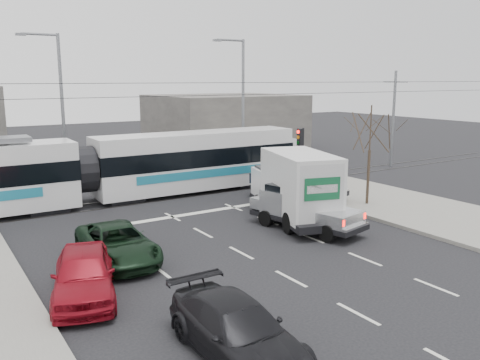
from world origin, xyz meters
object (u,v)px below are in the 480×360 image
traffic_signal (301,146)px  silver_pickup (301,207)px  bare_tree (370,132)px  box_truck (295,187)px  tram (83,171)px  navy_pickup (293,180)px  street_lamp_far (59,101)px  dark_car (237,330)px  street_lamp_near (241,98)px  green_car (117,243)px  red_car (84,274)px

traffic_signal → silver_pickup: traffic_signal is taller
bare_tree → box_truck: (-4.87, -0.19, -2.19)m
tram → navy_pickup: 10.99m
street_lamp_far → traffic_signal: bearing=-41.7°
bare_tree → silver_pickup: bare_tree is taller
bare_tree → dark_car: bare_tree is taller
traffic_signal → street_lamp_near: size_ratio=0.40×
navy_pickup → dark_car: navy_pickup is taller
street_lamp_near → street_lamp_far: size_ratio=1.00×
bare_tree → street_lamp_near: bearing=91.4°
box_truck → green_car: bearing=-159.5°
silver_pickup → navy_pickup: 5.46m
tram → silver_pickup: size_ratio=4.62×
traffic_signal → street_lamp_near: 7.91m
tram → red_car: size_ratio=5.70×
red_car → traffic_signal: bearing=44.0°
navy_pickup → green_car: 11.97m
red_car → street_lamp_far: bearing=94.8°
silver_pickup → street_lamp_near: bearing=55.5°
street_lamp_far → silver_pickup: (6.42, -14.69, -4.18)m
silver_pickup → green_car: size_ratio=1.16×
street_lamp_near → navy_pickup: street_lamp_near is taller
dark_car → silver_pickup: bearing=43.6°
tram → navy_pickup: (9.88, -4.76, -0.74)m
dark_car → navy_pickup: bearing=47.6°
box_truck → red_car: (-10.50, -3.12, -0.85)m
silver_pickup → dark_car: (-7.93, -7.34, -0.26)m
dark_car → box_truck: bearing=45.5°
silver_pickup → dark_car: silver_pickup is taller
street_lamp_near → street_lamp_far: same height
box_truck → dark_car: size_ratio=1.49×
bare_tree → street_lamp_far: (-11.79, 13.50, 1.32)m
red_car → bare_tree: bearing=29.0°
traffic_signal → tram: (-10.97, 4.04, -0.93)m
green_car → silver_pickup: bearing=-0.2°
street_lamp_far → dark_car: 22.53m
traffic_signal → navy_pickup: 2.13m
tram → green_car: tram is taller
street_lamp_far → bare_tree: bearing=-48.9°
tram → box_truck: bearing=-47.9°
navy_pickup → dark_car: size_ratio=1.18×
street_lamp_near → red_car: (-15.09, -14.80, -4.37)m
street_lamp_far → silver_pickup: 16.57m
silver_pickup → green_car: bearing=164.6°
traffic_signal → tram: 11.73m
street_lamp_near → dark_car: (-13.02, -20.03, -4.45)m
silver_pickup → box_truck: size_ratio=0.79×
traffic_signal → silver_pickup: size_ratio=0.67×
street_lamp_near → silver_pickup: street_lamp_near is taller
bare_tree → traffic_signal: bearing=105.8°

